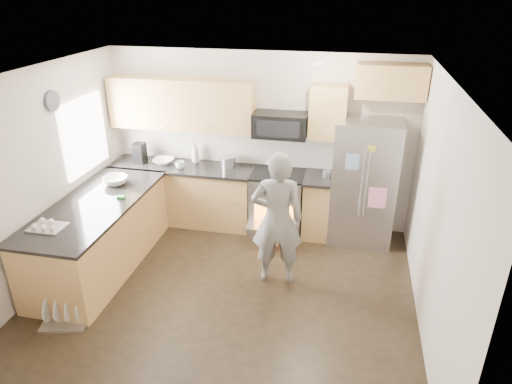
% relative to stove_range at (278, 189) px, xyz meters
% --- Properties ---
extents(ground, '(4.50, 4.50, 0.00)m').
position_rel_stove_range_xyz_m(ground, '(-0.35, -1.69, -0.68)').
color(ground, black).
rests_on(ground, ground).
extents(room_shell, '(4.54, 4.04, 2.62)m').
position_rel_stove_range_xyz_m(room_shell, '(-0.39, -1.68, 1.00)').
color(room_shell, beige).
rests_on(room_shell, ground).
extents(back_cabinet_run, '(4.45, 0.64, 2.50)m').
position_rel_stove_range_xyz_m(back_cabinet_run, '(-0.93, 0.05, 0.29)').
color(back_cabinet_run, tan).
rests_on(back_cabinet_run, ground).
extents(peninsula, '(0.96, 2.36, 1.03)m').
position_rel_stove_range_xyz_m(peninsula, '(-2.10, -1.44, -0.21)').
color(peninsula, tan).
rests_on(peninsula, ground).
extents(stove_range, '(0.76, 0.97, 1.79)m').
position_rel_stove_range_xyz_m(stove_range, '(0.00, 0.00, 0.00)').
color(stove_range, '#B7B7BC').
rests_on(stove_range, ground).
extents(refrigerator, '(0.89, 0.71, 1.79)m').
position_rel_stove_range_xyz_m(refrigerator, '(1.21, 0.01, 0.22)').
color(refrigerator, '#B7B7BC').
rests_on(refrigerator, ground).
extents(person, '(0.68, 0.51, 1.72)m').
position_rel_stove_range_xyz_m(person, '(0.20, -1.27, 0.18)').
color(person, gray).
rests_on(person, ground).
extents(dish_rack, '(0.58, 0.50, 0.31)m').
position_rel_stove_range_xyz_m(dish_rack, '(-1.95, -2.55, -0.59)').
color(dish_rack, '#B7B7BC').
rests_on(dish_rack, ground).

